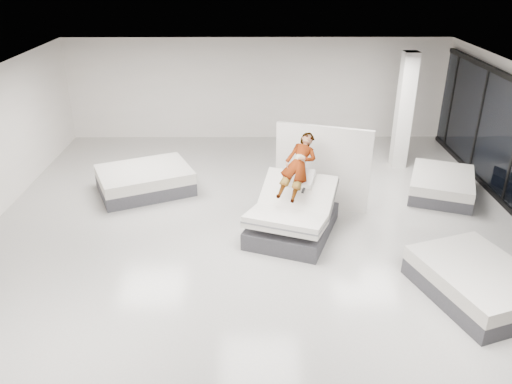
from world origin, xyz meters
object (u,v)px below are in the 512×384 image
flat_bed_right_far (442,185)px  divider_panel (322,168)px  hero_bed (292,217)px  person (298,174)px  flat_bed_right_near (477,282)px  remote (303,190)px  column (404,111)px  flat_bed_left_far (145,180)px

flat_bed_right_far → divider_panel: bearing=-168.4°
hero_bed → flat_bed_right_far: bearing=26.1°
person → flat_bed_right_near: bearing=-20.1°
flat_bed_right_far → flat_bed_right_near: (-0.81, -4.14, 0.03)m
remote → divider_panel: (0.57, 1.37, -0.07)m
remote → flat_bed_right_near: (2.88, -2.13, -0.78)m
hero_bed → column: size_ratio=0.79×
person → divider_panel: divider_panel is taller
flat_bed_right_far → remote: bearing=-151.4°
hero_bed → column: (3.31, 3.84, 1.21)m
person → flat_bed_right_far: size_ratio=0.70×
column → divider_panel: bearing=-134.6°
hero_bed → remote: bearing=-28.8°
remote → divider_panel: divider_panel is taller
column → hero_bed: bearing=-130.7°
flat_bed_left_far → person: bearing=-26.8°
person → flat_bed_right_near: (2.96, -2.54, -0.97)m
flat_bed_left_far → flat_bed_right_near: bearing=-33.5°
hero_bed → column: column is taller
person → flat_bed_right_far: bearing=43.6°
person → remote: person is taller
column → remote: bearing=-128.2°
flat_bed_right_near → flat_bed_left_far: (-6.65, 4.40, 0.01)m
person → divider_panel: size_ratio=0.74×
hero_bed → flat_bed_right_far: hero_bed is taller
flat_bed_right_near → column: size_ratio=0.79×
hero_bed → flat_bed_left_far: (-3.58, 2.16, -0.09)m
flat_bed_left_far → flat_bed_right_far: bearing=-2.0°
hero_bed → flat_bed_right_near: size_ratio=0.99×
hero_bed → person: size_ratio=1.55×
divider_panel → flat_bed_right_near: (2.30, -3.51, -0.71)m
hero_bed → remote: 0.71m
remote → column: (3.11, 3.95, 0.53)m
person → flat_bed_right_far: 4.22m
flat_bed_left_far → remote: bearing=-31.1°
hero_bed → person: 0.92m
remote → flat_bed_right_far: (3.69, 2.01, -0.81)m
hero_bed → column: bearing=49.3°
person → divider_panel: bearing=76.4°
flat_bed_right_near → divider_panel: bearing=123.3°
flat_bed_right_far → column: size_ratio=0.73×
divider_panel → column: 3.66m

